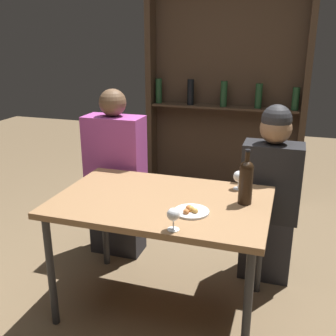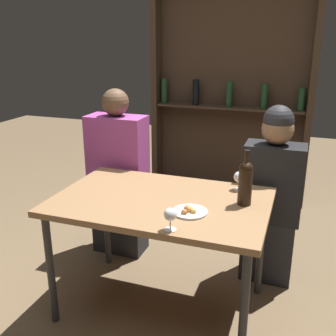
# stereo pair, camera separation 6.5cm
# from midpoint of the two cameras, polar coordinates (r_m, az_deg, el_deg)

# --- Properties ---
(ground_plane) EXTENTS (10.00, 10.00, 0.00)m
(ground_plane) POSITION_cam_midpoint_polar(r_m,az_deg,el_deg) (2.65, -1.59, -19.30)
(ground_plane) COLOR brown
(dining_table) EXTENTS (1.23, 0.80, 0.74)m
(dining_table) POSITION_cam_midpoint_polar(r_m,az_deg,el_deg) (2.30, -1.73, -6.03)
(dining_table) COLOR olive
(dining_table) RESTS_ON ground_plane
(wine_rack_wall) EXTENTS (1.61, 0.21, 2.35)m
(wine_rack_wall) POSITION_cam_midpoint_polar(r_m,az_deg,el_deg) (4.07, 7.84, 12.08)
(wine_rack_wall) COLOR #38281C
(wine_rack_wall) RESTS_ON ground_plane
(wine_bottle) EXTENTS (0.08, 0.08, 0.31)m
(wine_bottle) POSITION_cam_midpoint_polar(r_m,az_deg,el_deg) (2.20, 10.42, -1.74)
(wine_bottle) COLOR black
(wine_bottle) RESTS_ON dining_table
(wine_glass_0) EXTENTS (0.06, 0.06, 0.12)m
(wine_glass_0) POSITION_cam_midpoint_polar(r_m,az_deg,el_deg) (1.89, -0.20, -6.87)
(wine_glass_0) COLOR silver
(wine_glass_0) RESTS_ON dining_table
(wine_glass_1) EXTENTS (0.07, 0.07, 0.12)m
(wine_glass_1) POSITION_cam_midpoint_polar(r_m,az_deg,el_deg) (2.43, 9.47, -1.28)
(wine_glass_1) COLOR silver
(wine_glass_1) RESTS_ON dining_table
(food_plate_0) EXTENTS (0.19, 0.19, 0.04)m
(food_plate_0) POSITION_cam_midpoint_polar(r_m,az_deg,el_deg) (2.10, 2.49, -6.25)
(food_plate_0) COLOR silver
(food_plate_0) RESTS_ON dining_table
(seated_person_left) EXTENTS (0.43, 0.22, 1.28)m
(seated_person_left) POSITION_cam_midpoint_polar(r_m,az_deg,el_deg) (3.01, -8.16, -1.64)
(seated_person_left) COLOR #26262B
(seated_person_left) RESTS_ON ground_plane
(seated_person_right) EXTENTS (0.38, 0.22, 1.23)m
(seated_person_right) POSITION_cam_midpoint_polar(r_m,az_deg,el_deg) (2.73, 13.89, -4.16)
(seated_person_right) COLOR #26262B
(seated_person_right) RESTS_ON ground_plane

